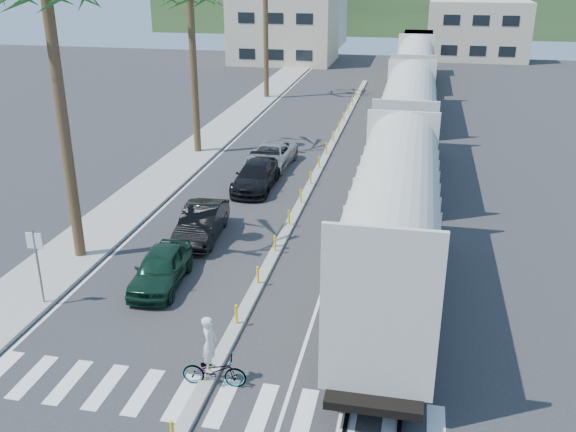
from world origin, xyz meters
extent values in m
plane|color=#28282B|center=(0.00, 0.00, 0.00)|extent=(140.00, 140.00, 0.00)
cube|color=gray|center=(-8.50, 25.00, 0.07)|extent=(3.00, 90.00, 0.15)
cube|color=black|center=(4.28, 28.00, 0.03)|extent=(0.12, 100.00, 0.06)
cube|color=black|center=(5.72, 28.00, 0.03)|extent=(0.12, 100.00, 0.06)
cube|color=gray|center=(0.00, 20.00, 0.07)|extent=(0.45, 60.00, 0.15)
cylinder|color=yellow|center=(0.00, -4.00, 0.50)|extent=(0.10, 0.10, 0.70)
cylinder|color=yellow|center=(0.00, -1.00, 0.50)|extent=(0.10, 0.10, 0.70)
cylinder|color=yellow|center=(0.00, 2.00, 0.50)|extent=(0.10, 0.10, 0.70)
cylinder|color=yellow|center=(0.00, 5.00, 0.50)|extent=(0.10, 0.10, 0.70)
cylinder|color=yellow|center=(0.00, 8.00, 0.50)|extent=(0.10, 0.10, 0.70)
cylinder|color=yellow|center=(0.00, 11.00, 0.50)|extent=(0.10, 0.10, 0.70)
cylinder|color=yellow|center=(0.00, 14.00, 0.50)|extent=(0.10, 0.10, 0.70)
cylinder|color=yellow|center=(0.00, 17.00, 0.50)|extent=(0.10, 0.10, 0.70)
cylinder|color=yellow|center=(0.00, 20.00, 0.50)|extent=(0.10, 0.10, 0.70)
cylinder|color=yellow|center=(0.00, 23.00, 0.50)|extent=(0.10, 0.10, 0.70)
cylinder|color=yellow|center=(0.00, 26.00, 0.50)|extent=(0.10, 0.10, 0.70)
cylinder|color=yellow|center=(0.00, 29.00, 0.50)|extent=(0.10, 0.10, 0.70)
cylinder|color=yellow|center=(0.00, 32.00, 0.50)|extent=(0.10, 0.10, 0.70)
cylinder|color=yellow|center=(0.00, 35.00, 0.50)|extent=(0.10, 0.10, 0.70)
cylinder|color=yellow|center=(0.00, 38.00, 0.50)|extent=(0.10, 0.10, 0.70)
cylinder|color=yellow|center=(0.00, 41.00, 0.50)|extent=(0.10, 0.10, 0.70)
cube|color=silver|center=(0.00, -2.00, 0.01)|extent=(14.00, 2.20, 0.01)
cube|color=silver|center=(-6.80, 25.00, 0.00)|extent=(0.12, 90.00, 0.01)
cube|color=silver|center=(2.50, 25.00, 0.00)|extent=(0.12, 90.00, 0.01)
cube|color=beige|center=(5.00, 4.33, 2.70)|extent=(3.00, 12.88, 3.40)
cylinder|color=beige|center=(5.00, 4.33, 4.40)|extent=(2.90, 12.58, 2.90)
cube|color=black|center=(5.00, 4.33, 0.50)|extent=(2.60, 12.88, 1.00)
cube|color=beige|center=(5.00, 19.33, 2.70)|extent=(3.00, 12.88, 3.40)
cylinder|color=beige|center=(5.00, 19.33, 4.40)|extent=(2.90, 12.58, 2.90)
cube|color=black|center=(5.00, 19.33, 0.50)|extent=(2.60, 12.88, 1.00)
cube|color=beige|center=(5.00, 34.33, 2.70)|extent=(3.00, 12.88, 3.40)
cylinder|color=beige|center=(5.00, 34.33, 4.40)|extent=(2.90, 12.58, 2.90)
cube|color=black|center=(5.00, 34.33, 0.50)|extent=(2.60, 12.88, 1.00)
cube|color=#4C4C4F|center=(5.00, 50.33, 1.05)|extent=(3.00, 17.00, 0.50)
cube|color=gold|center=(5.00, 49.33, 2.60)|extent=(2.70, 12.24, 2.60)
cube|color=gold|center=(5.00, 56.11, 2.90)|extent=(3.00, 3.74, 3.20)
cube|color=black|center=(5.00, 50.33, 0.45)|extent=(2.60, 13.60, 0.90)
cylinder|color=brown|center=(-8.00, 6.00, 5.50)|extent=(0.44, 0.44, 11.00)
cylinder|color=brown|center=(-8.30, 22.00, 5.00)|extent=(0.44, 0.44, 10.00)
cylinder|color=brown|center=(-8.00, 40.00, 6.00)|extent=(0.44, 0.44, 12.00)
cylinder|color=slate|center=(-7.30, 2.00, 1.50)|extent=(0.08, 0.08, 3.00)
cube|color=silver|center=(-7.30, 2.00, 2.60)|extent=(0.60, 0.04, 0.60)
cube|color=#B8AC92|center=(-11.00, 62.00, 4.00)|extent=(12.00, 10.00, 8.00)
cube|color=#B8AC92|center=(-13.00, 78.00, 5.00)|extent=(14.00, 12.00, 10.00)
cube|color=#B8AC92|center=(12.00, 70.00, 3.50)|extent=(12.00, 10.00, 7.00)
imported|color=black|center=(-3.69, 4.39, 0.72)|extent=(2.39, 4.52, 1.45)
imported|color=black|center=(-3.61, 9.00, 0.76)|extent=(2.28, 4.84, 1.52)
imported|color=black|center=(-2.88, 16.04, 0.72)|extent=(2.22, 5.06, 1.45)
imported|color=#A2A5A7|center=(-2.97, 20.00, 0.71)|extent=(2.96, 5.38, 1.42)
imported|color=#9EA0A5|center=(0.25, -1.24, 0.50)|extent=(0.98, 2.02, 1.01)
imported|color=silver|center=(0.15, -1.24, 1.43)|extent=(0.71, 0.52, 1.75)
camera|label=1|loc=(5.58, -16.31, 11.82)|focal=40.00mm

